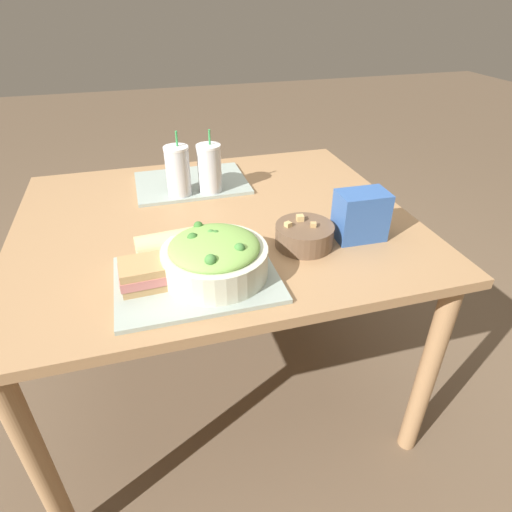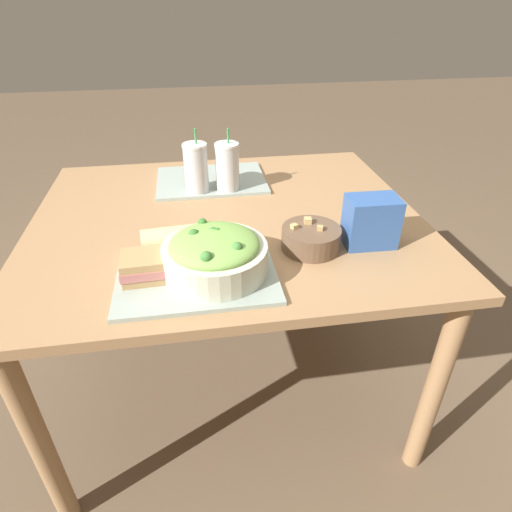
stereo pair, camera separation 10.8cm
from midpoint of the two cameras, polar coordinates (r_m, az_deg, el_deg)
The scene contains 11 objects.
ground_plane at distance 1.87m, azimuth -5.99°, elevation -15.88°, with size 12.00×12.00×0.00m, color brown.
dining_table at distance 1.45m, azimuth -7.47°, elevation 1.76°, with size 1.25×1.07×0.75m.
tray_near at distance 1.11m, azimuth -10.67°, elevation -3.13°, with size 0.41×0.31×0.01m.
tray_far at distance 1.66m, azimuth -10.47°, elevation 9.54°, with size 0.41×0.31×0.01m.
salad_bowl at distance 1.08m, azimuth -8.40°, elevation -0.14°, with size 0.27×0.27×0.11m.
soup_bowl at distance 1.23m, azimuth 3.96°, elevation 2.79°, with size 0.17×0.17×0.08m.
sandwich_near at distance 1.09m, azimuth -17.01°, elevation -2.31°, with size 0.14×0.11×0.06m.
baguette_near at distance 1.17m, azimuth -13.95°, elevation 1.31°, with size 0.18×0.09×0.08m.
drink_cup_dark at distance 1.53m, azimuth -12.38°, elevation 10.78°, with size 0.08×0.08×0.22m.
drink_cup_red at distance 1.54m, azimuth -8.25°, elevation 11.27°, with size 0.08×0.08×0.22m.
chip_bag at distance 1.27m, azimuth 11.44°, elevation 5.26°, with size 0.15×0.10×0.14m.
Camera 1 is at (-0.21, -1.22, 1.40)m, focal length 30.00 mm.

